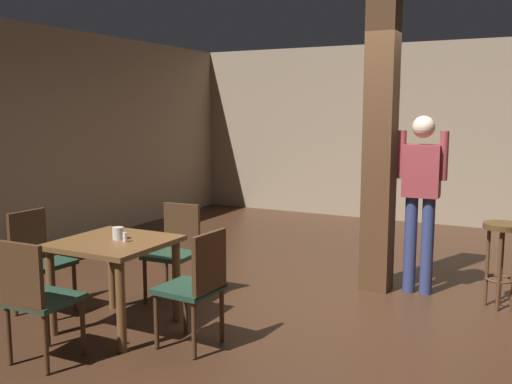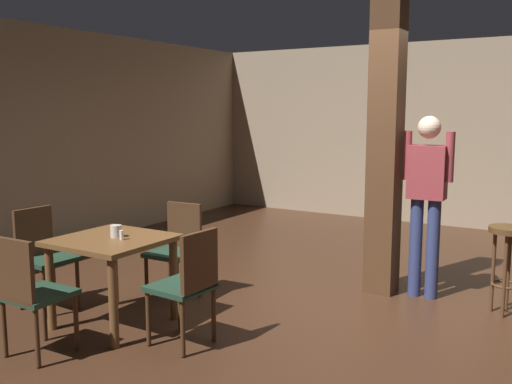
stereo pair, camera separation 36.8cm
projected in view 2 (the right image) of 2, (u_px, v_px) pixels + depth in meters
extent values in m
plane|color=#382114|center=(328.00, 313.00, 5.01)|extent=(10.80, 10.80, 0.00)
cube|color=gray|center=(452.00, 135.00, 8.61)|extent=(8.00, 0.10, 2.80)
cube|color=gray|center=(25.00, 141.00, 6.87)|extent=(0.10, 9.00, 2.80)
cube|color=#4C301C|center=(385.00, 149.00, 5.43)|extent=(0.28, 0.28, 2.80)
cube|color=brown|center=(112.00, 240.00, 4.67)|extent=(0.84, 0.84, 0.04)
cylinder|color=brown|center=(174.00, 279.00, 4.84)|extent=(0.07, 0.07, 0.70)
cylinder|color=brown|center=(114.00, 267.00, 5.20)|extent=(0.07, 0.07, 0.70)
cylinder|color=brown|center=(113.00, 303.00, 4.24)|extent=(0.07, 0.07, 0.70)
cylinder|color=brown|center=(50.00, 288.00, 4.61)|extent=(0.07, 0.07, 0.70)
cube|color=#1E3828|center=(173.00, 253.00, 5.31)|extent=(0.44, 0.44, 0.04)
cube|color=#422816|center=(184.00, 226.00, 5.44)|extent=(0.38, 0.05, 0.45)
cylinder|color=#422816|center=(177.00, 284.00, 5.10)|extent=(0.04, 0.04, 0.43)
cylinder|color=#422816|center=(147.00, 279.00, 5.27)|extent=(0.04, 0.04, 0.43)
cylinder|color=#422816|center=(199.00, 275.00, 5.41)|extent=(0.04, 0.04, 0.43)
cylinder|color=#422816|center=(170.00, 270.00, 5.57)|extent=(0.04, 0.04, 0.43)
cube|color=#1E3828|center=(39.00, 295.00, 4.13)|extent=(0.43, 0.43, 0.04)
cube|color=#422816|center=(14.00, 271.00, 3.93)|extent=(0.38, 0.04, 0.45)
cylinder|color=#422816|center=(44.00, 313.00, 4.40)|extent=(0.04, 0.04, 0.43)
cylinder|color=#422816|center=(76.00, 321.00, 4.22)|extent=(0.04, 0.04, 0.43)
cylinder|color=#422816|center=(4.00, 327.00, 4.10)|extent=(0.04, 0.04, 0.43)
cylinder|color=#422816|center=(37.00, 337.00, 3.92)|extent=(0.04, 0.04, 0.43)
cube|color=#1E3828|center=(181.00, 287.00, 4.30)|extent=(0.45, 0.45, 0.04)
cube|color=#422816|center=(200.00, 262.00, 4.16)|extent=(0.06, 0.38, 0.45)
cylinder|color=#422816|center=(148.00, 318.00, 4.29)|extent=(0.04, 0.04, 0.43)
cylinder|color=#422816|center=(180.00, 305.00, 4.58)|extent=(0.04, 0.04, 0.43)
cylinder|color=#422816|center=(183.00, 328.00, 4.09)|extent=(0.04, 0.04, 0.43)
cylinder|color=#422816|center=(214.00, 314.00, 4.38)|extent=(0.04, 0.04, 0.43)
cube|color=#1E3828|center=(48.00, 260.00, 5.09)|extent=(0.44, 0.44, 0.04)
cube|color=#422816|center=(33.00, 232.00, 5.16)|extent=(0.06, 0.38, 0.45)
cylinder|color=#422816|center=(78.00, 282.00, 5.16)|extent=(0.04, 0.04, 0.43)
cylinder|color=#422816|center=(44.00, 293.00, 4.88)|extent=(0.04, 0.04, 0.43)
cylinder|color=#422816|center=(54.00, 276.00, 5.36)|extent=(0.04, 0.04, 0.43)
cylinder|color=#422816|center=(20.00, 285.00, 5.07)|extent=(0.04, 0.04, 0.43)
cylinder|color=beige|center=(116.00, 231.00, 4.68)|extent=(0.09, 0.09, 0.10)
cylinder|color=silver|center=(122.00, 235.00, 4.59)|extent=(0.03, 0.03, 0.08)
cube|color=maroon|center=(427.00, 172.00, 5.30)|extent=(0.35, 0.21, 0.50)
sphere|color=beige|center=(429.00, 127.00, 5.24)|extent=(0.22, 0.22, 0.21)
cylinder|color=navy|center=(433.00, 249.00, 5.36)|extent=(0.12, 0.12, 0.95)
cylinder|color=navy|center=(416.00, 247.00, 5.44)|extent=(0.12, 0.12, 0.95)
cylinder|color=maroon|center=(450.00, 157.00, 5.18)|extent=(0.08, 0.08, 0.46)
cylinder|color=maroon|center=(407.00, 155.00, 5.37)|extent=(0.08, 0.08, 0.46)
cylinder|color=#4C3319|center=(509.00, 230.00, 4.90)|extent=(0.34, 0.34, 0.05)
torus|color=#4C301C|center=(506.00, 285.00, 4.97)|extent=(0.24, 0.24, 0.02)
cylinder|color=#4C301C|center=(508.00, 270.00, 5.05)|extent=(0.03, 0.03, 0.73)
cylinder|color=#4C301C|center=(505.00, 277.00, 4.87)|extent=(0.03, 0.03, 0.73)
cylinder|color=#4C301C|center=(493.00, 272.00, 5.02)|extent=(0.03, 0.03, 0.73)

